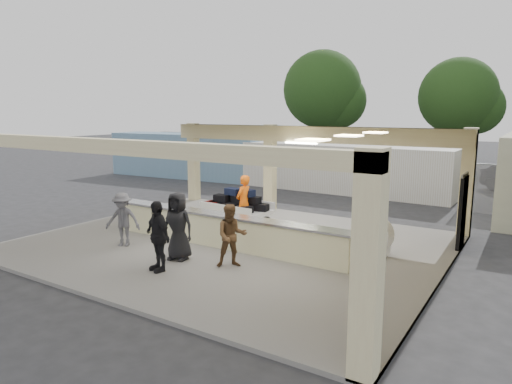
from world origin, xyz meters
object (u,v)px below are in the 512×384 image
Objects in this scene: baggage_handler at (244,202)px; container_white at (342,168)px; passenger_c at (123,219)px; container_blue at (188,155)px; passenger_a at (232,236)px; passenger_d at (178,226)px; baggage_counter at (223,230)px; luggage_cart at (237,206)px; passenger_b at (158,236)px; drum_fan at (376,234)px.

container_white reaches higher than baggage_handler.
container_blue is (-8.58, 12.87, 0.45)m from passenger_c.
passenger_a is 0.89× the size of passenger_d.
baggage_counter is at bearing 18.21° from baggage_handler.
baggage_handler is 0.18× the size of container_blue.
container_white reaches higher than luggage_cart.
luggage_cart is at bearing 43.01° from passenger_c.
baggage_counter is 4.60× the size of passenger_b.
luggage_cart is 3.96m from passenger_d.
passenger_c reaches higher than drum_fan.
baggage_handler is at bearing -86.60° from container_white.
passenger_d is 16.86m from container_blue.
passenger_c is at bearing -148.90° from baggage_counter.
container_blue reaches higher than baggage_counter.
passenger_c is (-2.54, -1.53, 0.32)m from baggage_counter.
baggage_counter is at bearing -49.70° from container_blue.
passenger_d is (-1.56, -0.28, 0.11)m from passenger_a.
baggage_handler is 1.04× the size of passenger_b.
container_white is at bearing 82.78° from passenger_d.
luggage_cart is at bearing 115.50° from baggage_counter.
passenger_b is (-0.13, -2.54, 0.40)m from baggage_counter.
container_blue is (-10.51, 9.34, 0.32)m from baggage_handler.
container_white is 10.26m from container_blue.
passenger_b is at bearing -92.93° from baggage_counter.
passenger_a is 1.59m from passenger_d.
luggage_cart is 1.31× the size of passenger_b.
passenger_a is 3.79m from passenger_c.
passenger_c is 2.23m from passenger_d.
luggage_cart is at bearing -46.22° from container_blue.
passenger_c is 0.87× the size of passenger_d.
passenger_a reaches higher than drum_fan.
passenger_b is at bearing -55.78° from container_blue.
luggage_cart is 1.27× the size of passenger_d.
passenger_a is (1.86, -3.32, -0.11)m from baggage_handler.
passenger_b is at bearing -74.90° from luggage_cart.
container_blue reaches higher than baggage_handler.
drum_fan is at bearing 27.37° from passenger_d.
container_white is (-4.91, 9.67, 0.53)m from drum_fan.
passenger_a reaches higher than passenger_c.
baggage_handler is (-0.61, 2.00, 0.44)m from baggage_counter.
passenger_a is (2.34, -3.60, 0.11)m from luggage_cart.
passenger_d is (0.78, -3.88, 0.21)m from luggage_cart.
passenger_b is 0.17× the size of container_blue.
passenger_b is at bearing -85.15° from container_white.
baggage_counter is at bearing 69.35° from passenger_d.
baggage_handler reaches higher than luggage_cart.
baggage_handler reaches higher than baggage_counter.
baggage_handler is at bearing -45.76° from container_blue.
passenger_a is 17.70m from container_blue.
baggage_counter is 0.79× the size of container_blue.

